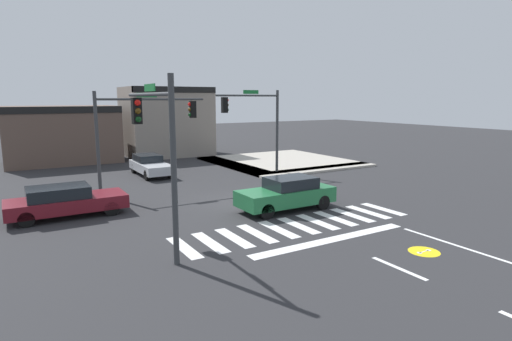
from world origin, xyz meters
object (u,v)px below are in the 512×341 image
(traffic_signal_northeast, at_px, (255,117))
(car_silver, at_px, (150,165))
(traffic_signal_southwest, at_px, (155,134))
(car_green, at_px, (287,193))
(car_maroon, at_px, (65,201))
(traffic_signal_northwest, at_px, (143,122))

(traffic_signal_northeast, height_order, car_silver, traffic_signal_northeast)
(traffic_signal_northeast, distance_m, car_silver, 7.64)
(traffic_signal_southwest, height_order, car_green, traffic_signal_southwest)
(car_green, distance_m, car_maroon, 9.65)
(car_silver, relative_size, car_green, 1.00)
(car_green, relative_size, car_maroon, 0.94)
(traffic_signal_northeast, height_order, traffic_signal_northwest, traffic_signal_northeast)
(traffic_signal_northeast, distance_m, car_green, 9.04)
(traffic_signal_southwest, bearing_deg, car_silver, -15.97)
(traffic_signal_northwest, bearing_deg, car_silver, 69.82)
(traffic_signal_northeast, bearing_deg, car_silver, -34.50)
(traffic_signal_northeast, relative_size, car_green, 1.24)
(traffic_signal_southwest, bearing_deg, traffic_signal_northwest, -13.81)
(car_green, bearing_deg, traffic_signal_southwest, 15.63)
(car_silver, bearing_deg, car_maroon, -37.96)
(traffic_signal_northeast, xyz_separation_m, car_maroon, (-11.85, -3.93, -3.17))
(traffic_signal_southwest, relative_size, car_green, 1.28)
(traffic_signal_southwest, relative_size, car_maroon, 1.20)
(traffic_signal_southwest, height_order, traffic_signal_northwest, traffic_signal_southwest)
(car_silver, distance_m, car_green, 12.14)
(traffic_signal_northwest, distance_m, car_green, 9.01)
(traffic_signal_northwest, height_order, car_green, traffic_signal_northwest)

